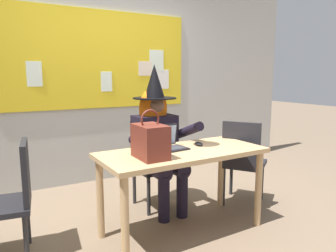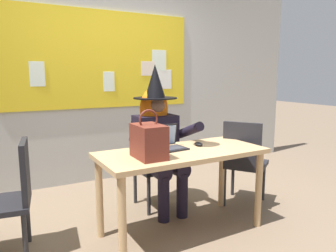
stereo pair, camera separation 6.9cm
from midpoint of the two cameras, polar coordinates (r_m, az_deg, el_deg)
ground_plane at (r=2.91m, az=-1.67°, el=-18.75°), size 24.00×24.00×0.00m
wall_back_bulletin at (r=4.15m, az=-13.01°, el=9.67°), size 6.18×1.93×2.80m
desk_main at (r=2.72m, az=1.94°, el=-6.42°), size 1.44×0.67×0.73m
chair_at_desk at (r=3.35m, az=-3.46°, el=-5.84°), size 0.42×0.42×0.89m
person_costumed at (r=3.18m, az=-2.54°, el=-1.20°), size 0.59×0.68×1.47m
laptop at (r=2.74m, az=-0.59°, el=-3.15°), size 0.28×0.25×0.21m
computer_mouse at (r=2.88m, az=4.84°, el=-3.22°), size 0.06×0.10×0.03m
handbag at (r=2.43m, az=-4.02°, el=-2.71°), size 0.20×0.30×0.38m
chair_spare_by_window at (r=2.66m, az=-27.06°, el=-10.99°), size 0.47×0.47×0.88m
chair_extra_corner at (r=3.38m, az=12.71°, el=-5.72°), size 0.59×0.59×0.90m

